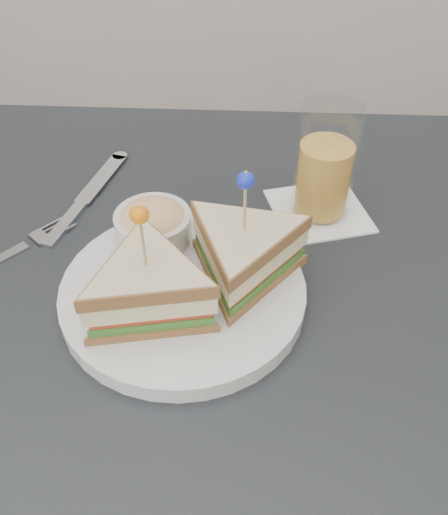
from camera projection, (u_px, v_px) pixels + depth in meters
table at (215, 345)px, 0.65m from camera, size 0.80×0.80×0.75m
plate_meal at (189, 270)px, 0.57m from camera, size 0.32×0.32×0.15m
cutlery_fork at (13, 252)px, 0.65m from camera, size 0.13×0.14×0.00m
cutlery_knife at (85, 199)px, 0.72m from camera, size 0.07×0.20×0.01m
drink_set at (325, 169)px, 0.66m from camera, size 0.14×0.14×0.14m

